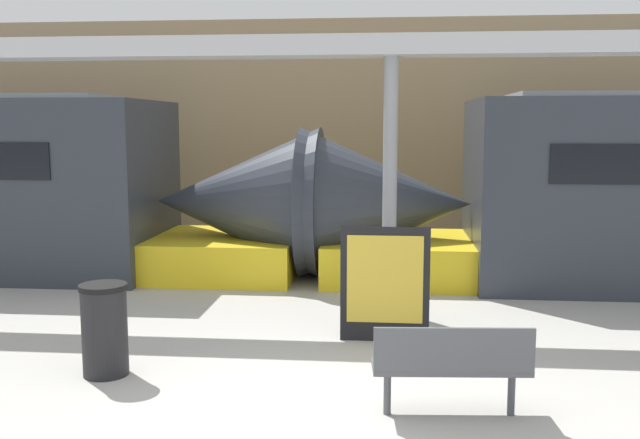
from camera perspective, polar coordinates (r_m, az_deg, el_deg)
name	(u,v)px	position (r m, az deg, el deg)	size (l,w,h in m)	color
ground_plane	(315,426)	(6.64, -0.38, -16.21)	(60.00, 60.00, 0.00)	#B2AFA8
station_wall	(361,132)	(16.19, 3.26, 6.98)	(56.00, 0.20, 5.00)	#9E8460
bench_near	(452,362)	(6.72, 10.48, -11.17)	(1.47, 0.55, 0.89)	#4C4F54
trash_bin	(105,329)	(8.06, -16.85, -8.42)	(0.51, 0.51, 1.00)	black
poster_board	(385,284)	(8.87, 5.21, -5.15)	(1.10, 0.07, 1.44)	black
support_column_near	(390,187)	(10.06, 5.60, 2.59)	(0.20, 0.20, 3.61)	gray
canopy_beam	(392,46)	(10.08, 5.75, 13.66)	(28.00, 0.60, 0.28)	#B7B7BC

